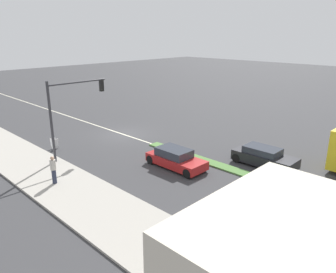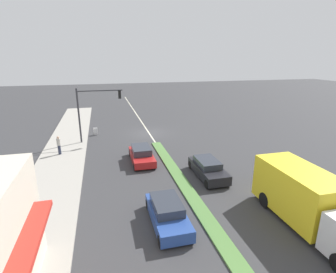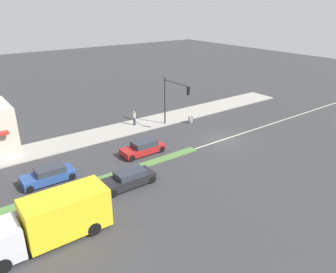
{
  "view_description": "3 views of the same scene",
  "coord_description": "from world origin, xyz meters",
  "px_view_note": "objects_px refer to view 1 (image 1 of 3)",
  "views": [
    {
      "loc": [
        17.3,
        22.57,
        8.72
      ],
      "look_at": [
        0.86,
        6.54,
        1.43
      ],
      "focal_mm": 35.0,
      "sensor_mm": 36.0,
      "label": 1
    },
    {
      "loc": [
        5.22,
        29.57,
        8.7
      ],
      "look_at": [
        -0.61,
        6.78,
        1.52
      ],
      "focal_mm": 28.0,
      "sensor_mm": 36.0,
      "label": 2
    },
    {
      "loc": [
        -22.36,
        23.74,
        13.66
      ],
      "look_at": [
        1.57,
        6.02,
        1.36
      ],
      "focal_mm": 35.0,
      "sensor_mm": 36.0,
      "label": 3
    }
  ],
  "objects_px": {
    "warning_aframe_sign": "(55,144)",
    "sedan_dark": "(264,157)",
    "coupe_blue": "(311,206)",
    "traffic_signal_main": "(69,105)",
    "pedestrian": "(53,169)",
    "hatchback_red": "(176,159)"
  },
  "relations": [
    {
      "from": "coupe_blue",
      "to": "sedan_dark",
      "type": "xyz_separation_m",
      "value": [
        -4.4,
        -4.92,
        0.01
      ]
    },
    {
      "from": "sedan_dark",
      "to": "traffic_signal_main",
      "type": "bearing_deg",
      "value": -52.05
    },
    {
      "from": "hatchback_red",
      "to": "coupe_blue",
      "type": "height_order",
      "value": "coupe_blue"
    },
    {
      "from": "traffic_signal_main",
      "to": "pedestrian",
      "type": "xyz_separation_m",
      "value": [
        3.14,
        3.22,
        -2.87
      ]
    },
    {
      "from": "hatchback_red",
      "to": "pedestrian",
      "type": "bearing_deg",
      "value": -24.96
    },
    {
      "from": "traffic_signal_main",
      "to": "coupe_blue",
      "type": "height_order",
      "value": "traffic_signal_main"
    },
    {
      "from": "warning_aframe_sign",
      "to": "sedan_dark",
      "type": "relative_size",
      "value": 0.19
    },
    {
      "from": "traffic_signal_main",
      "to": "coupe_blue",
      "type": "distance_m",
      "value": 16.41
    },
    {
      "from": "warning_aframe_sign",
      "to": "pedestrian",
      "type": "bearing_deg",
      "value": 62.59
    },
    {
      "from": "hatchback_red",
      "to": "traffic_signal_main",
      "type": "bearing_deg",
      "value": -58.92
    },
    {
      "from": "coupe_blue",
      "to": "sedan_dark",
      "type": "distance_m",
      "value": 6.6
    },
    {
      "from": "warning_aframe_sign",
      "to": "coupe_blue",
      "type": "distance_m",
      "value": 18.82
    },
    {
      "from": "traffic_signal_main",
      "to": "hatchback_red",
      "type": "distance_m",
      "value": 8.28
    },
    {
      "from": "pedestrian",
      "to": "hatchback_red",
      "type": "bearing_deg",
      "value": 155.04
    },
    {
      "from": "warning_aframe_sign",
      "to": "sedan_dark",
      "type": "xyz_separation_m",
      "value": [
        -8.34,
        13.48,
        0.21
      ]
    },
    {
      "from": "hatchback_red",
      "to": "coupe_blue",
      "type": "relative_size",
      "value": 1.01
    },
    {
      "from": "pedestrian",
      "to": "coupe_blue",
      "type": "bearing_deg",
      "value": 119.73
    },
    {
      "from": "warning_aframe_sign",
      "to": "sedan_dark",
      "type": "distance_m",
      "value": 15.85
    },
    {
      "from": "hatchback_red",
      "to": "coupe_blue",
      "type": "distance_m",
      "value": 9.08
    },
    {
      "from": "warning_aframe_sign",
      "to": "hatchback_red",
      "type": "bearing_deg",
      "value": 112.91
    },
    {
      "from": "hatchback_red",
      "to": "warning_aframe_sign",
      "type": "bearing_deg",
      "value": -67.09
    },
    {
      "from": "coupe_blue",
      "to": "warning_aframe_sign",
      "type": "bearing_deg",
      "value": -77.92
    }
  ]
}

